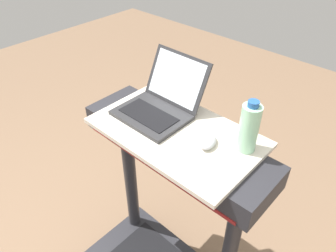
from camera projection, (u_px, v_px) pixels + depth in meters
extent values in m
cylinder|color=#28282D|center=(130.00, 178.00, 1.85)|extent=(0.07, 0.07, 0.80)
cylinder|color=#28282D|center=(230.00, 251.00, 1.48)|extent=(0.07, 0.07, 0.80)
cube|color=#28282D|center=(176.00, 144.00, 1.39)|extent=(0.90, 0.28, 0.11)
cube|color=#0C3F19|center=(153.00, 161.00, 1.31)|extent=(0.24, 0.01, 0.06)
cube|color=maroon|center=(153.00, 168.00, 1.34)|extent=(0.81, 0.00, 0.02)
cube|color=beige|center=(176.00, 132.00, 1.35)|extent=(0.71, 0.43, 0.02)
cube|color=#2D2D30|center=(151.00, 115.00, 1.42)|extent=(0.31, 0.23, 0.02)
cube|color=black|center=(148.00, 115.00, 1.40)|extent=(0.25, 0.13, 0.00)
cube|color=#2D2D30|center=(177.00, 79.00, 1.45)|extent=(0.31, 0.11, 0.21)
cube|color=white|center=(176.00, 79.00, 1.44)|extent=(0.27, 0.09, 0.19)
ellipsoid|color=#B2B2B7|center=(208.00, 141.00, 1.26)|extent=(0.09, 0.11, 0.03)
cylinder|color=#9EDBB2|center=(249.00, 128.00, 1.20)|extent=(0.08, 0.08, 0.20)
cylinder|color=#2659A5|center=(254.00, 104.00, 1.13)|extent=(0.04, 0.04, 0.02)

